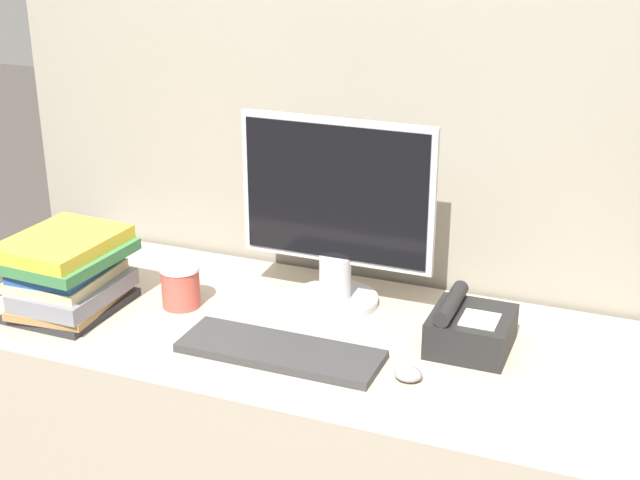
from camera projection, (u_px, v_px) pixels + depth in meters
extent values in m
cube|color=gray|center=(372.00, 242.00, 2.34)|extent=(2.03, 0.04, 1.64)
cube|color=tan|center=(319.00, 466.00, 2.19)|extent=(1.63, 0.67, 0.73)
cylinder|color=#B7B7BC|center=(335.00, 300.00, 2.19)|extent=(0.21, 0.21, 0.02)
cylinder|color=#B7B7BC|center=(335.00, 277.00, 2.17)|extent=(0.08, 0.08, 0.11)
cube|color=#B7B7BC|center=(337.00, 192.00, 2.09)|extent=(0.48, 0.02, 0.35)
cube|color=black|center=(335.00, 193.00, 2.09)|extent=(0.45, 0.01, 0.33)
cube|color=#333333|center=(280.00, 351.00, 1.95)|extent=(0.45, 0.15, 0.02)
ellipsoid|color=gray|center=(408.00, 374.00, 1.85)|extent=(0.06, 0.05, 0.03)
cylinder|color=#BF4C3F|center=(181.00, 288.00, 2.17)|extent=(0.09, 0.09, 0.10)
cylinder|color=white|center=(180.00, 268.00, 2.15)|extent=(0.10, 0.10, 0.01)
cube|color=#262628|center=(72.00, 305.00, 2.16)|extent=(0.22, 0.27, 0.02)
cube|color=olive|center=(69.00, 301.00, 2.14)|extent=(0.22, 0.26, 0.02)
cube|color=slate|center=(74.00, 290.00, 2.13)|extent=(0.20, 0.26, 0.04)
cube|color=#C6B78C|center=(66.00, 276.00, 2.13)|extent=(0.20, 0.24, 0.02)
cube|color=#264C8C|center=(66.00, 266.00, 2.12)|extent=(0.19, 0.24, 0.03)
cube|color=#38723F|center=(65.00, 255.00, 2.11)|extent=(0.25, 0.29, 0.03)
cube|color=gold|center=(63.00, 243.00, 2.10)|extent=(0.23, 0.29, 0.03)
cube|color=black|center=(471.00, 331.00, 1.97)|extent=(0.17, 0.18, 0.08)
cube|color=white|center=(480.00, 320.00, 1.92)|extent=(0.08, 0.08, 0.00)
cylinder|color=black|center=(451.00, 303.00, 1.96)|extent=(0.04, 0.18, 0.04)
cube|color=white|center=(582.00, 419.00, 1.71)|extent=(0.23, 0.28, 0.01)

